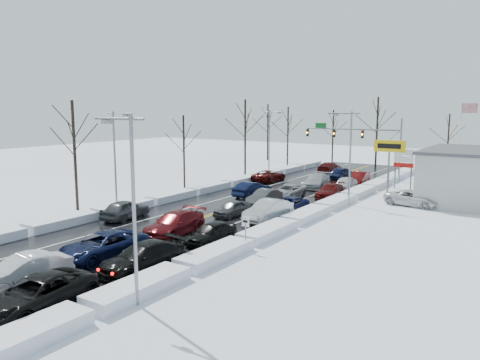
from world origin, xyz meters
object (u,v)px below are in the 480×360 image
Objects in this scene: traffic_signal_mast at (362,137)px; flagpole at (461,136)px; oncoming_car_0 at (252,197)px; tires_plus_sign at (389,150)px.

flagpole is at bearing 9.73° from traffic_signal_mast.
traffic_signal_mast is 2.74× the size of oncoming_car_0.
flagpole is at bearing -122.25° from oncoming_car_0.
oncoming_car_0 is at bearing -104.34° from traffic_signal_mast.
tires_plus_sign is at bearing -108.44° from flagpole.
oncoming_car_0 is at bearing -147.83° from tires_plus_sign.
oncoming_car_0 is (-16.73, -21.59, -5.93)m from flagpole.
tires_plus_sign is 15.10m from oncoming_car_0.
traffic_signal_mast is at bearing -98.82° from oncoming_car_0.
oncoming_car_0 is at bearing -127.77° from flagpole.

